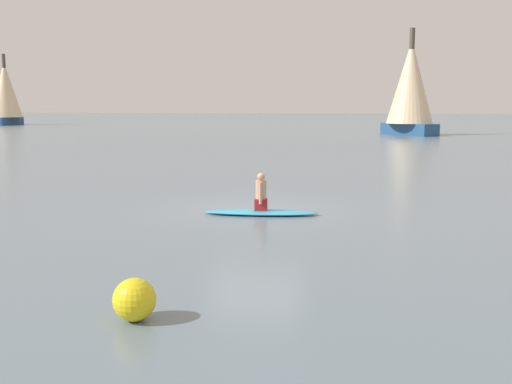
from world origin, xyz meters
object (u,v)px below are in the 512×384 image
at_px(person_paddler, 261,193).
at_px(buoy_marker, 134,300).
at_px(surfboard, 261,212).
at_px(sailboat_near_right, 410,86).
at_px(sailboat_near_left, 5,92).

relative_size(person_paddler, buoy_marker, 1.69).
distance_m(surfboard, sailboat_near_right, 43.84).
bearing_deg(sailboat_near_left, sailboat_near_right, -114.67).
bearing_deg(sailboat_near_right, sailboat_near_left, 32.00).
bearing_deg(surfboard, sailboat_near_left, -58.32).
relative_size(person_paddler, sailboat_near_right, 0.10).
distance_m(sailboat_near_right, buoy_marker, 51.43).
relative_size(surfboard, buoy_marker, 5.16).
bearing_deg(sailboat_near_left, surfboard, -147.25).
xyz_separation_m(person_paddler, sailboat_near_right, (4.40, 43.39, 4.03)).
xyz_separation_m(surfboard, buoy_marker, (0.08, -7.68, 0.22)).
relative_size(surfboard, sailboat_near_right, 0.29).
xyz_separation_m(surfboard, sailboat_near_left, (-50.88, 60.83, 4.60)).
height_order(sailboat_near_left, buoy_marker, sailboat_near_left).
bearing_deg(sailboat_near_left, buoy_marker, -150.52).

